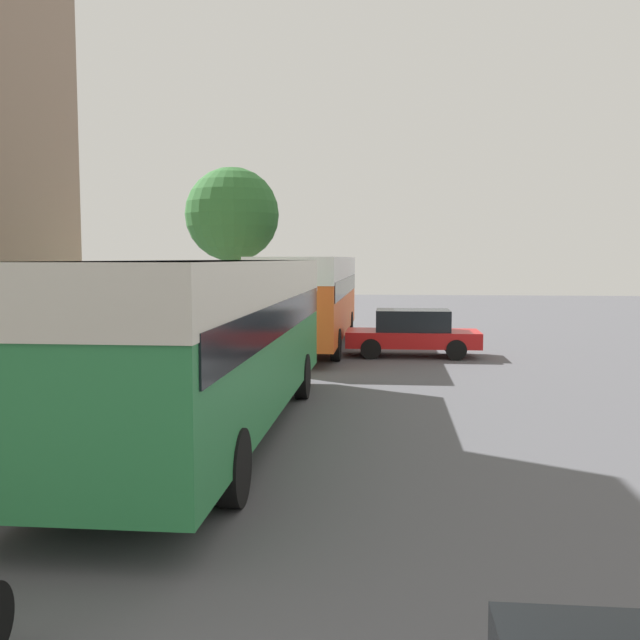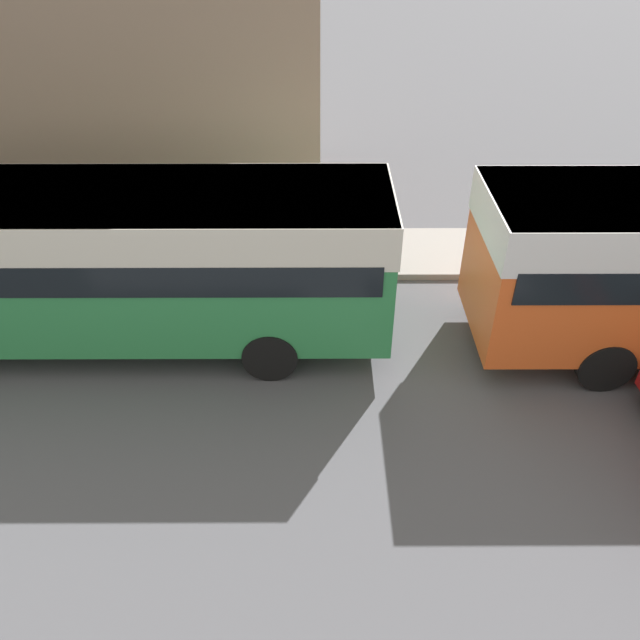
% 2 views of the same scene
% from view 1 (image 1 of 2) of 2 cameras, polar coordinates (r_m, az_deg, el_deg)
% --- Properties ---
extents(bus_lead, '(2.65, 11.37, 3.09)m').
position_cam_1_polar(bus_lead, '(12.57, -8.80, -0.22)').
color(bus_lead, '#2D8447').
rests_on(bus_lead, ground_plane).
extents(bus_following, '(2.62, 11.36, 3.18)m').
position_cam_1_polar(bus_following, '(25.21, -0.77, 2.51)').
color(bus_following, '#EA5B23').
rests_on(bus_following, ground_plane).
extents(car_crossing, '(4.23, 1.85, 1.50)m').
position_cam_1_polar(car_crossing, '(23.01, 7.43, -0.96)').
color(car_crossing, red).
rests_on(car_crossing, ground_plane).
extents(street_tree, '(3.80, 3.80, 6.67)m').
position_cam_1_polar(street_tree, '(29.41, -7.03, 8.34)').
color(street_tree, brown).
rests_on(street_tree, sidewalk).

